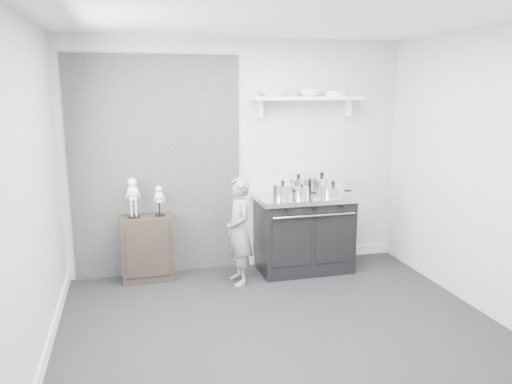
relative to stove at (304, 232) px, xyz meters
The scene contains 16 objects.
ground 1.70m from the stove, 115.75° to the right, with size 4.00×4.00×0.00m, color black.
room_shell 1.95m from the stove, 121.11° to the right, with size 4.02×3.62×2.71m.
wall_shelf 1.57m from the stove, 66.32° to the left, with size 1.30×0.26×0.24m.
stove is the anchor object (origin of this frame).
side_cabinet 1.82m from the stove, behind, with size 0.57×0.33×0.74m, color black.
child 0.88m from the stove, 164.87° to the right, with size 0.44×0.29×1.20m, color gray.
pot_front_left 0.62m from the stove, 160.93° to the right, with size 0.33×0.25×0.21m.
pot_back_left 0.56m from the stove, 100.50° to the left, with size 0.35×0.27×0.23m.
pot_back_right 0.61m from the stove, 17.22° to the left, with size 0.39×0.30×0.25m.
pot_front_right 0.62m from the stove, 29.81° to the right, with size 0.37×0.28×0.18m.
pot_front_center 0.56m from the stove, 118.65° to the right, with size 0.26×0.17×0.16m.
skeleton_full 2.02m from the stove, behind, with size 0.14×0.09×0.51m, color white, non-canonical shape.
skeleton_torso 1.73m from the stove, behind, with size 0.11×0.07×0.39m, color white, non-canonical shape.
bowl_large 1.67m from the stove, 149.92° to the left, with size 0.31×0.31×0.08m, color white.
bowl_small 1.64m from the stove, 60.88° to the left, with size 0.25×0.25×0.08m, color white.
plate_stack 1.68m from the stove, 24.30° to the left, with size 0.27×0.27×0.06m, color silver.
Camera 1 is at (-1.27, -3.89, 2.15)m, focal length 35.00 mm.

